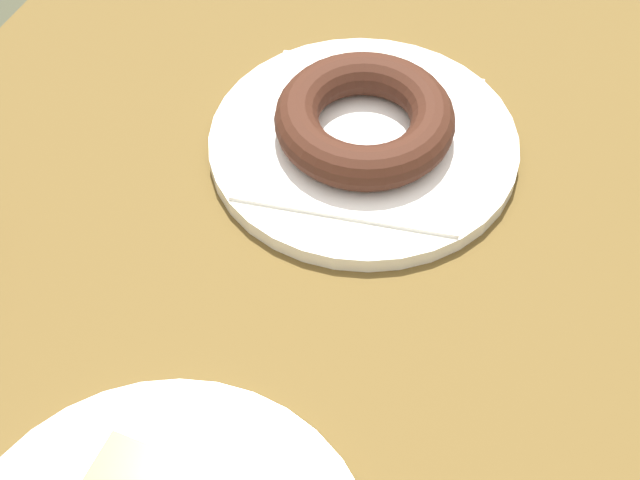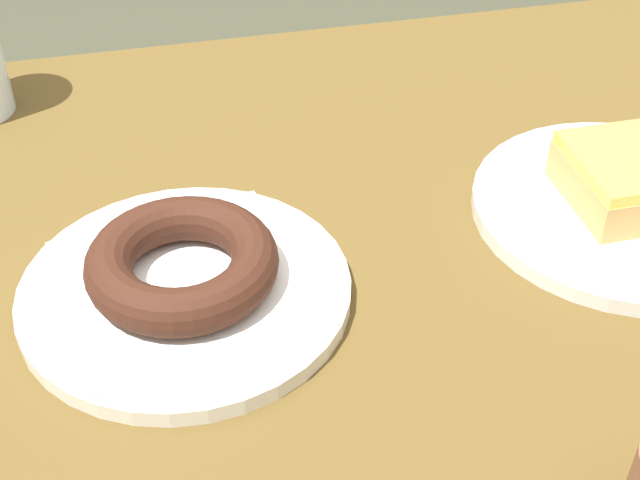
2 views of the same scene
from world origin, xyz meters
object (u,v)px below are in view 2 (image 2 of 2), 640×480
Objects in this scene: plate_glazed_square at (624,209)px; donut_glazed_square at (633,177)px; donut_chocolate_ring at (182,263)px; plate_chocolate_ring at (186,291)px.

plate_glazed_square is 2.49× the size of donut_glazed_square.
donut_chocolate_ring is 0.56× the size of plate_glazed_square.
donut_glazed_square is (-0.32, -0.01, 0.00)m from donut_chocolate_ring.
donut_chocolate_ring is 1.39× the size of donut_glazed_square.
donut_glazed_square is (0.00, -0.00, 0.03)m from plate_glazed_square.
plate_chocolate_ring is at bearing -90.00° from donut_chocolate_ring.
plate_glazed_square is at bearing -177.34° from plate_chocolate_ring.
plate_glazed_square is at bearing 172.87° from donut_glazed_square.
plate_chocolate_ring and plate_glazed_square have the same top height.
plate_glazed_square is 0.03m from donut_glazed_square.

